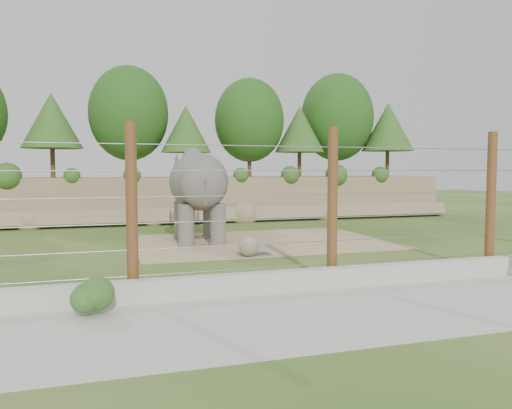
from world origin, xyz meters
name	(u,v)px	position (x,y,z in m)	size (l,w,h in m)	color
ground	(273,255)	(0.00, 0.00, 0.00)	(90.00, 90.00, 0.00)	#2C571C
back_embankment	(211,152)	(0.59, 12.68, 3.97)	(30.00, 5.52, 8.77)	#876D53
dirt_patch	(260,242)	(0.50, 3.00, 0.01)	(10.00, 7.00, 0.02)	#A1835E
drain_grate	(255,254)	(-0.63, 0.10, 0.04)	(1.00, 0.60, 0.03)	#262628
elephant	(199,195)	(-1.87, 3.74, 1.89)	(2.00, 4.67, 3.78)	#65615B
stone_ball	(249,246)	(-0.94, -0.19, 0.36)	(0.69, 0.69, 0.69)	gray
retaining_wall	(341,277)	(0.00, -5.00, 0.25)	(26.00, 0.35, 0.50)	beige
walkway	(384,308)	(0.00, -7.00, 0.01)	(26.00, 4.00, 0.01)	beige
barrier_fence	(332,206)	(0.00, -4.50, 2.00)	(20.26, 0.26, 4.00)	#5B3517
walkway_shrub	(92,298)	(-5.88, -5.80, 0.39)	(0.76, 0.76, 0.76)	#2A531E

